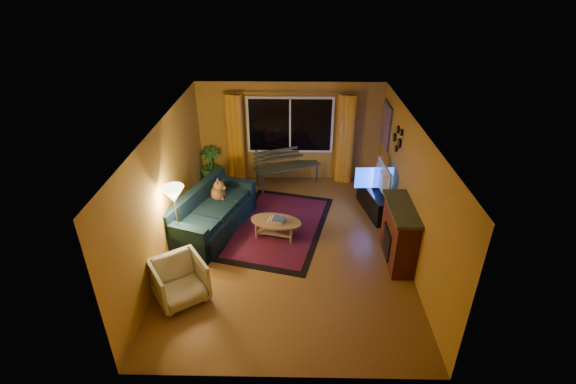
{
  "coord_description": "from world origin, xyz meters",
  "views": [
    {
      "loc": [
        0.13,
        -6.73,
        4.92
      ],
      "look_at": [
        0.0,
        0.3,
        1.05
      ],
      "focal_mm": 26.0,
      "sensor_mm": 36.0,
      "label": 1
    }
  ],
  "objects_px": {
    "bench": "(287,175)",
    "coffee_table": "(276,229)",
    "tv_console": "(376,201)",
    "sofa": "(212,212)",
    "floor_lamp": "(178,224)",
    "armchair": "(179,279)"
  },
  "relations": [
    {
      "from": "coffee_table",
      "to": "sofa",
      "type": "bearing_deg",
      "value": 171.05
    },
    {
      "from": "bench",
      "to": "floor_lamp",
      "type": "distance_m",
      "value": 3.64
    },
    {
      "from": "armchair",
      "to": "coffee_table",
      "type": "xyz_separation_m",
      "value": [
        1.5,
        1.81,
        -0.21
      ]
    },
    {
      "from": "bench",
      "to": "floor_lamp",
      "type": "relative_size",
      "value": 1.08
    },
    {
      "from": "coffee_table",
      "to": "tv_console",
      "type": "bearing_deg",
      "value": 24.81
    },
    {
      "from": "bench",
      "to": "sofa",
      "type": "distance_m",
      "value": 2.6
    },
    {
      "from": "sofa",
      "to": "floor_lamp",
      "type": "relative_size",
      "value": 1.47
    },
    {
      "from": "bench",
      "to": "tv_console",
      "type": "height_order",
      "value": "tv_console"
    },
    {
      "from": "armchair",
      "to": "coffee_table",
      "type": "height_order",
      "value": "armchair"
    },
    {
      "from": "floor_lamp",
      "to": "tv_console",
      "type": "height_order",
      "value": "floor_lamp"
    },
    {
      "from": "bench",
      "to": "sofa",
      "type": "xyz_separation_m",
      "value": [
        -1.5,
        -2.11,
        0.2
      ]
    },
    {
      "from": "bench",
      "to": "tv_console",
      "type": "distance_m",
      "value": 2.39
    },
    {
      "from": "floor_lamp",
      "to": "sofa",
      "type": "bearing_deg",
      "value": 64.21
    },
    {
      "from": "bench",
      "to": "floor_lamp",
      "type": "height_order",
      "value": "floor_lamp"
    },
    {
      "from": "bench",
      "to": "tv_console",
      "type": "xyz_separation_m",
      "value": [
        2.0,
        -1.31,
        0.03
      ]
    },
    {
      "from": "sofa",
      "to": "tv_console",
      "type": "height_order",
      "value": "sofa"
    },
    {
      "from": "coffee_table",
      "to": "bench",
      "type": "bearing_deg",
      "value": 85.43
    },
    {
      "from": "bench",
      "to": "coffee_table",
      "type": "height_order",
      "value": "bench"
    },
    {
      "from": "bench",
      "to": "floor_lamp",
      "type": "xyz_separation_m",
      "value": [
        -1.94,
        -3.03,
        0.51
      ]
    },
    {
      "from": "sofa",
      "to": "floor_lamp",
      "type": "distance_m",
      "value": 1.07
    },
    {
      "from": "floor_lamp",
      "to": "coffee_table",
      "type": "relative_size",
      "value": 1.44
    },
    {
      "from": "tv_console",
      "to": "sofa",
      "type": "bearing_deg",
      "value": -178.79
    }
  ]
}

